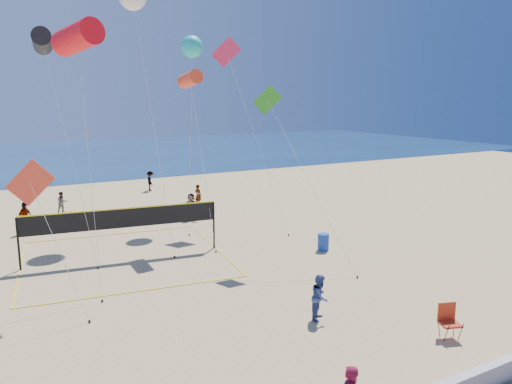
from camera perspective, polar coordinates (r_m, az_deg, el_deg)
ground at (r=15.81m, az=7.38°, el=-19.38°), size 120.00×120.00×0.00m
ocean at (r=73.76m, az=-22.83°, el=3.75°), size 140.00×50.00×0.03m
bystander_a at (r=18.52m, az=7.34°, el=-11.81°), size 1.03×1.00×1.67m
far_person_0 at (r=32.45m, az=-24.90°, el=-2.69°), size 1.11×1.10×1.88m
far_person_1 at (r=33.09m, az=-7.42°, el=-1.64°), size 1.38×1.60×1.74m
far_person_2 at (r=37.08m, az=-6.63°, el=-0.38°), size 0.61×0.70×1.62m
far_person_3 at (r=37.08m, az=-21.28°, el=-1.14°), size 0.84×0.71×1.51m
far_person_4 at (r=43.85m, az=-11.99°, el=1.23°), size 0.76×1.17×1.70m
camp_chair at (r=18.32m, az=21.14°, el=-13.33°), size 0.79×0.91×1.30m
trash_barrel at (r=26.57m, az=7.69°, el=-5.68°), size 0.71×0.71×0.89m
volleyball_net at (r=25.55m, az=-15.03°, el=-3.53°), size 10.80×10.67×2.57m
kite_0 at (r=23.30m, az=-19.74°, el=16.27°), size 1.93×5.26×11.15m
kite_1 at (r=27.57m, az=-23.25°, el=15.55°), size 1.85×5.31×11.23m
kite_2 at (r=28.05m, az=-7.54°, el=12.65°), size 0.84×4.31×9.41m
kite_3 at (r=19.01m, az=-24.17°, el=0.41°), size 2.26×1.77×5.86m
kite_4 at (r=24.65m, az=1.94°, el=9.25°), size 2.26×5.67×8.52m
kite_5 at (r=32.28m, az=-3.09°, el=14.81°), size 2.07×6.03×11.67m
kite_7 at (r=33.49m, az=-7.35°, el=16.13°), size 3.15×5.38×11.82m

